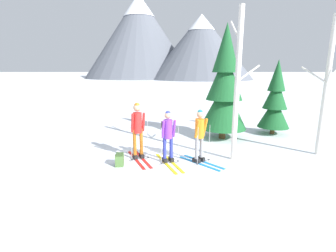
{
  "coord_description": "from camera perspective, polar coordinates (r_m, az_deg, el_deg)",
  "views": [
    {
      "loc": [
        -0.0,
        -7.78,
        2.88
      ],
      "look_at": [
        0.05,
        0.18,
        1.05
      ],
      "focal_mm": 26.83,
      "sensor_mm": 36.0,
      "label": 1
    }
  ],
  "objects": [
    {
      "name": "ground_plane",
      "position": [
        8.3,
        -0.36,
        -7.37
      ],
      "size": [
        400.0,
        400.0,
        0.0
      ],
      "primitive_type": "plane",
      "color": "white"
    },
    {
      "name": "skier_in_red",
      "position": [
        8.06,
        -6.91,
        -0.28
      ],
      "size": [
        0.97,
        1.76,
        1.84
      ],
      "color": "red",
      "rests_on": "ground"
    },
    {
      "name": "skier_in_purple",
      "position": [
        7.73,
        -0.02,
        -1.83
      ],
      "size": [
        0.9,
        1.79,
        1.64
      ],
      "color": "yellow",
      "rests_on": "ground"
    },
    {
      "name": "skier_in_orange",
      "position": [
        7.77,
        7.25,
        -1.85
      ],
      "size": [
        1.31,
        1.42,
        1.67
      ],
      "color": "#1E84D1",
      "rests_on": "ground"
    },
    {
      "name": "pine_tree_near",
      "position": [
        12.0,
        23.19,
        5.26
      ],
      "size": [
        1.35,
        1.35,
        3.26
      ],
      "color": "#51381E",
      "rests_on": "ground"
    },
    {
      "name": "pine_tree_mid",
      "position": [
        10.5,
        12.71,
        8.44
      ],
      "size": [
        1.91,
        1.91,
        4.62
      ],
      "color": "#51381E",
      "rests_on": "ground"
    },
    {
      "name": "birch_tree_tall",
      "position": [
        9.7,
        32.26,
        7.47
      ],
      "size": [
        0.95,
        1.07,
        4.53
      ],
      "color": "silver",
      "rests_on": "ground"
    },
    {
      "name": "birch_tree_slender",
      "position": [
        8.03,
        15.51,
        8.91
      ],
      "size": [
        0.9,
        0.62,
        4.67
      ],
      "color": "silver",
      "rests_on": "ground"
    },
    {
      "name": "backpack_on_snow_front",
      "position": [
        7.79,
        -10.91,
        -7.53
      ],
      "size": [
        0.27,
        0.34,
        0.38
      ],
      "color": "#4C7238",
      "rests_on": "ground"
    },
    {
      "name": "mountain_ridge_distant",
      "position": [
        77.35,
        -2.26,
        19.03
      ],
      "size": [
        48.3,
        40.44,
        24.31
      ],
      "color": "slate",
      "rests_on": "ground"
    }
  ]
}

